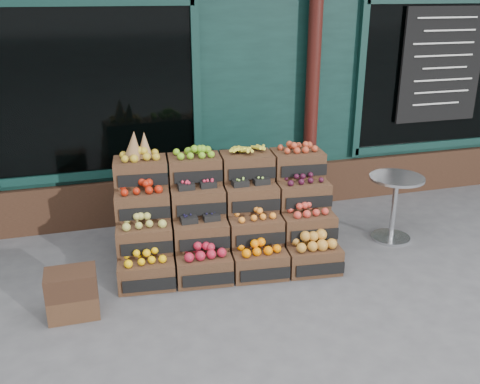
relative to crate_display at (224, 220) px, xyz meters
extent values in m
plane|color=#4A4A4D|center=(0.34, -0.87, -0.46)|extent=(60.00, 60.00, 0.00)
cube|color=black|center=(0.34, 4.33, 1.94)|extent=(12.00, 6.00, 4.80)
cube|color=black|center=(0.34, 1.38, 1.04)|extent=(12.00, 0.12, 3.00)
cube|color=#321E14|center=(0.34, 1.31, -0.16)|extent=(12.00, 0.18, 0.60)
cube|color=black|center=(-1.26, 1.31, 1.29)|extent=(2.40, 0.06, 2.00)
cube|color=black|center=(3.54, 1.31, 1.29)|extent=(2.40, 0.06, 2.00)
cylinder|color=#35100C|center=(1.54, 1.18, 1.14)|extent=(0.18, 0.18, 3.20)
cube|color=black|center=(3.54, 1.23, 1.44)|extent=(1.30, 0.04, 1.60)
cube|color=#432A1A|center=(-0.94, -0.38, -0.32)|extent=(0.62, 0.46, 0.29)
cube|color=black|center=(-0.97, -0.60, -0.34)|extent=(0.53, 0.08, 0.13)
cube|color=#ECAD07|center=(-0.94, -0.38, -0.12)|extent=(0.49, 0.35, 0.09)
cube|color=#432A1A|center=(-0.34, -0.45, -0.32)|extent=(0.62, 0.46, 0.29)
cube|color=black|center=(-0.37, -0.66, -0.34)|extent=(0.53, 0.08, 0.13)
cube|color=maroon|center=(-0.34, -0.45, -0.12)|extent=(0.49, 0.35, 0.11)
cube|color=#432A1A|center=(0.25, -0.51, -0.32)|extent=(0.62, 0.46, 0.29)
cube|color=black|center=(0.23, -0.72, -0.34)|extent=(0.53, 0.08, 0.13)
cube|color=orange|center=(0.25, -0.51, -0.12)|extent=(0.49, 0.35, 0.10)
cube|color=#432A1A|center=(0.85, -0.58, -0.32)|extent=(0.62, 0.46, 0.29)
cube|color=black|center=(0.83, -0.79, -0.34)|extent=(0.53, 0.08, 0.13)
cube|color=#B67728|center=(0.85, -0.58, -0.10)|extent=(0.49, 0.35, 0.13)
cube|color=#432A1A|center=(-0.92, -0.14, -0.03)|extent=(0.62, 0.46, 0.29)
cube|color=black|center=(-0.94, -0.35, -0.05)|extent=(0.53, 0.08, 0.13)
cube|color=#A9A347|center=(-0.92, -0.14, 0.17)|extent=(0.49, 0.35, 0.10)
cube|color=#432A1A|center=(-0.32, -0.20, -0.03)|extent=(0.62, 0.46, 0.29)
cube|color=black|center=(-0.34, -0.42, -0.05)|extent=(0.53, 0.08, 0.13)
cube|color=black|center=(-0.32, -0.20, 0.14)|extent=(0.49, 0.35, 0.03)
cube|color=#432A1A|center=(0.28, -0.27, -0.03)|extent=(0.62, 0.46, 0.29)
cube|color=black|center=(0.26, -0.48, -0.05)|extent=(0.53, 0.08, 0.13)
cube|color=orange|center=(0.28, -0.27, 0.16)|extent=(0.49, 0.35, 0.08)
cube|color=#432A1A|center=(0.88, -0.33, -0.03)|extent=(0.62, 0.46, 0.29)
cube|color=black|center=(0.85, -0.55, -0.05)|extent=(0.53, 0.08, 0.13)
cube|color=red|center=(0.88, -0.33, 0.17)|extent=(0.49, 0.35, 0.09)
cube|color=#432A1A|center=(-0.89, 0.10, 0.26)|extent=(0.62, 0.46, 0.29)
cube|color=black|center=(-0.91, -0.11, 0.23)|extent=(0.53, 0.08, 0.13)
cube|color=#A11B09|center=(-0.89, 0.10, 0.46)|extent=(0.49, 0.35, 0.10)
cube|color=#432A1A|center=(-0.29, 0.04, 0.26)|extent=(0.62, 0.46, 0.29)
cube|color=black|center=(-0.31, -0.17, 0.23)|extent=(0.53, 0.08, 0.13)
cube|color=#C4223E|center=(-0.29, 0.04, 0.43)|extent=(0.49, 0.35, 0.04)
cube|color=#432A1A|center=(0.31, -0.02, 0.26)|extent=(0.62, 0.46, 0.29)
cube|color=black|center=(0.28, -0.24, 0.23)|extent=(0.53, 0.08, 0.13)
cube|color=#8DBE48|center=(0.31, -0.02, 0.43)|extent=(0.49, 0.35, 0.03)
cube|color=#432A1A|center=(0.90, -0.09, 0.26)|extent=(0.62, 0.46, 0.29)
cube|color=black|center=(0.88, -0.30, 0.23)|extent=(0.53, 0.08, 0.13)
cube|color=#350D1F|center=(0.90, -0.09, 0.45)|extent=(0.49, 0.35, 0.07)
cube|color=#432A1A|center=(-0.86, 0.35, 0.55)|extent=(0.62, 0.46, 0.29)
cube|color=black|center=(-0.89, 0.14, 0.52)|extent=(0.53, 0.08, 0.13)
cube|color=#B49221|center=(-0.86, 0.35, 0.75)|extent=(0.49, 0.35, 0.10)
cube|color=#432A1A|center=(-0.27, 0.28, 0.55)|extent=(0.62, 0.46, 0.29)
cube|color=black|center=(-0.29, 0.07, 0.52)|extent=(0.53, 0.08, 0.13)
cube|color=#6BA61C|center=(-0.27, 0.28, 0.75)|extent=(0.49, 0.35, 0.10)
cube|color=#432A1A|center=(0.33, 0.22, 0.55)|extent=(0.62, 0.46, 0.29)
cube|color=black|center=(0.31, 0.01, 0.52)|extent=(0.53, 0.08, 0.13)
cube|color=yellow|center=(0.33, 0.22, 0.74)|extent=(0.49, 0.35, 0.09)
cube|color=#432A1A|center=(0.93, 0.15, 0.55)|extent=(0.62, 0.46, 0.29)
cube|color=black|center=(0.91, -0.06, 0.52)|extent=(0.53, 0.08, 0.13)
cube|color=#AE3D21|center=(0.93, 0.15, 0.74)|extent=(0.49, 0.35, 0.09)
cube|color=#321E14|center=(-0.02, -0.24, -0.32)|extent=(2.42, 0.66, 0.29)
cube|color=#321E14|center=(0.01, 0.01, -0.17)|extent=(2.42, 0.66, 0.58)
cube|color=#321E14|center=(0.03, 0.25, -0.03)|extent=(2.42, 0.66, 0.87)
cone|color=olive|center=(-0.92, 0.35, 0.87)|extent=(0.20, 0.20, 0.33)
cone|color=olive|center=(-0.80, 0.39, 0.84)|extent=(0.18, 0.18, 0.29)
cube|color=#432A1A|center=(-1.68, -0.75, -0.34)|extent=(0.47, 0.33, 0.23)
cube|color=#321E14|center=(-1.68, -0.75, -0.11)|extent=(0.47, 0.33, 0.23)
cylinder|color=silver|center=(2.11, -0.12, -0.44)|extent=(0.48, 0.48, 0.03)
cylinder|color=silver|center=(2.11, -0.12, -0.06)|extent=(0.06, 0.06, 0.78)
cylinder|color=silver|center=(2.11, -0.12, 0.34)|extent=(0.65, 0.65, 0.03)
imported|color=#1D672E|center=(-0.80, 2.01, 0.64)|extent=(0.91, 0.71, 2.20)
camera|label=1|loc=(-1.39, -5.37, 2.45)|focal=40.00mm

